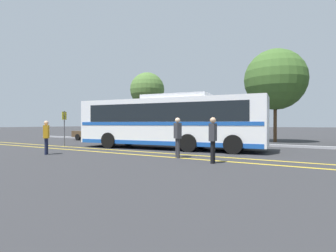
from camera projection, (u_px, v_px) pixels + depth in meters
ground_plane at (176, 148)px, 16.56m from camera, size 220.00×220.00×0.00m
lane_strip_0 at (148, 152)px, 14.40m from camera, size 31.67×0.20×0.01m
lane_strip_1 at (134, 154)px, 13.32m from camera, size 31.67×0.20×0.01m
curb_strip at (200, 143)px, 20.61m from camera, size 39.67×0.36×0.15m
transit_bus at (168, 121)px, 16.27m from camera, size 12.16×3.79×3.34m
parked_car_0 at (96, 133)px, 24.32m from camera, size 4.77×1.89×1.38m
parked_car_1 at (151, 134)px, 21.60m from camera, size 4.75×2.22×1.38m
parked_car_2 at (220, 136)px, 17.98m from camera, size 4.33×2.12×1.46m
pedestrian_0 at (46, 135)px, 13.31m from camera, size 0.45×0.46×1.72m
pedestrian_1 at (178, 135)px, 12.00m from camera, size 0.47×0.43×1.85m
pedestrian_2 at (213, 137)px, 10.36m from camera, size 0.25×0.44×1.82m
bus_stop_sign at (64, 124)px, 18.39m from camera, size 0.08×0.40×2.46m
tree_0 at (275, 80)px, 22.32m from camera, size 5.16×5.16×7.91m
tree_1 at (147, 90)px, 26.38m from camera, size 3.45×3.45×6.71m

